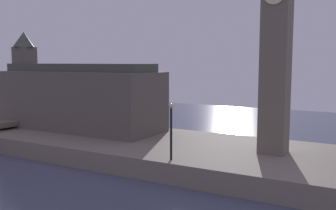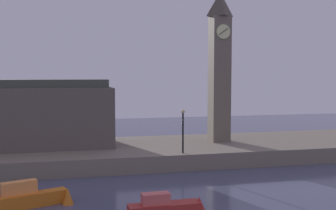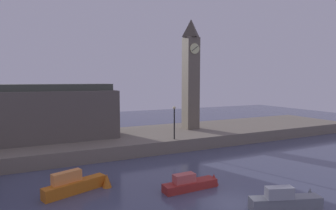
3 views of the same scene
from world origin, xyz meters
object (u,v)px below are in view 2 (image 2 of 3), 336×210
object	(u,v)px
parliament_hall	(16,114)
boat_patrol_orange	(33,197)
clock_tower	(220,65)
boat_dinghy_red	(170,206)
streetlamp	(183,126)

from	to	relation	value
parliament_hall	boat_patrol_orange	xyz separation A→B (m)	(2.64, -14.41, -4.13)
boat_patrol_orange	clock_tower	bearing A→B (deg)	37.17
boat_dinghy_red	boat_patrol_orange	bearing A→B (deg)	158.76
boat_patrol_orange	parliament_hall	bearing A→B (deg)	100.37
parliament_hall	boat_patrol_orange	world-z (taller)	parliament_hall
clock_tower	boat_patrol_orange	distance (m)	24.19
boat_patrol_orange	boat_dinghy_red	world-z (taller)	boat_patrol_orange
streetlamp	parliament_hall	bearing A→B (deg)	156.39
boat_patrol_orange	boat_dinghy_red	xyz separation A→B (m)	(8.40, -3.27, -0.18)
clock_tower	boat_dinghy_red	size ratio (longest dim) A/B	3.14
clock_tower	boat_dinghy_red	world-z (taller)	clock_tower
parliament_hall	clock_tower	bearing A→B (deg)	-2.34
clock_tower	boat_patrol_orange	bearing A→B (deg)	-142.83
parliament_hall	streetlamp	world-z (taller)	parliament_hall
clock_tower	streetlamp	xyz separation A→B (m)	(-5.59, -5.69, -5.63)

